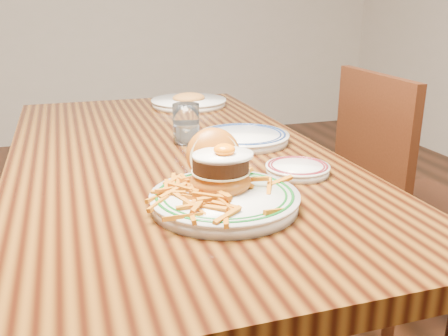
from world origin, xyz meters
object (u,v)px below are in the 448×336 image
object	(u,v)px
table	(171,181)
main_plate	(223,186)
side_plate	(298,168)
chair_right	(398,197)

from	to	relation	value
table	main_plate	xyz separation A→B (m)	(0.02, -0.41, 0.13)
main_plate	side_plate	size ratio (longest dim) A/B	2.04
chair_right	main_plate	world-z (taller)	chair_right
table	main_plate	distance (m)	0.43
main_plate	side_plate	distance (m)	0.26
chair_right	side_plate	bearing A→B (deg)	32.51
side_plate	main_plate	bearing A→B (deg)	-153.29
table	side_plate	size ratio (longest dim) A/B	10.41
chair_right	main_plate	size ratio (longest dim) A/B	2.96
chair_right	side_plate	world-z (taller)	chair_right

